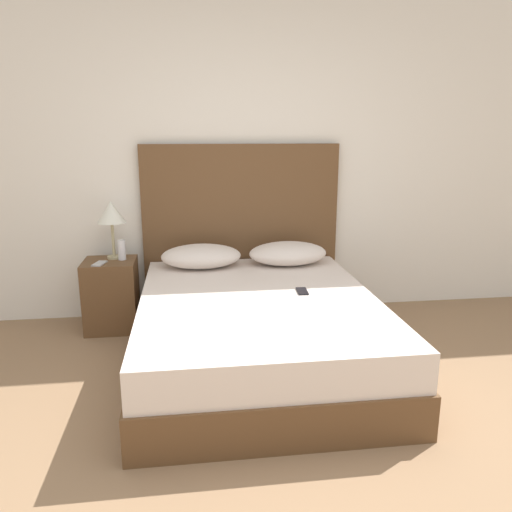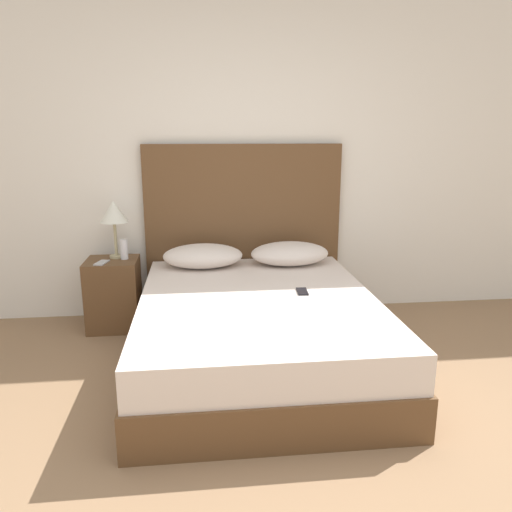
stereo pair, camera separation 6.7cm
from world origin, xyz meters
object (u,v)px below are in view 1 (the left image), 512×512
(nightstand, at_px, (111,295))
(phone_on_nightstand, at_px, (100,263))
(phone_on_bed, at_px, (302,291))
(bed, at_px, (258,331))
(table_lamp, at_px, (111,214))

(nightstand, distance_m, phone_on_nightstand, 0.31)
(phone_on_bed, relative_size, phone_on_nightstand, 0.95)
(nightstand, height_order, phone_on_nightstand, phone_on_nightstand)
(bed, bearing_deg, nightstand, 143.65)
(phone_on_bed, distance_m, phone_on_nightstand, 1.58)
(table_lamp, bearing_deg, phone_on_bed, -31.16)
(bed, height_order, phone_on_nightstand, phone_on_nightstand)
(phone_on_bed, xyz_separation_m, table_lamp, (-1.35, 0.82, 0.43))
(bed, relative_size, phone_on_bed, 13.15)
(phone_on_bed, bearing_deg, bed, -171.12)
(bed, xyz_separation_m, phone_on_nightstand, (-1.13, 0.70, 0.33))
(phone_on_bed, bearing_deg, table_lamp, 148.84)
(phone_on_bed, xyz_separation_m, nightstand, (-1.39, 0.74, -0.21))
(phone_on_bed, relative_size, table_lamp, 0.34)
(table_lamp, xyz_separation_m, phone_on_nightstand, (-0.09, -0.17, -0.36))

